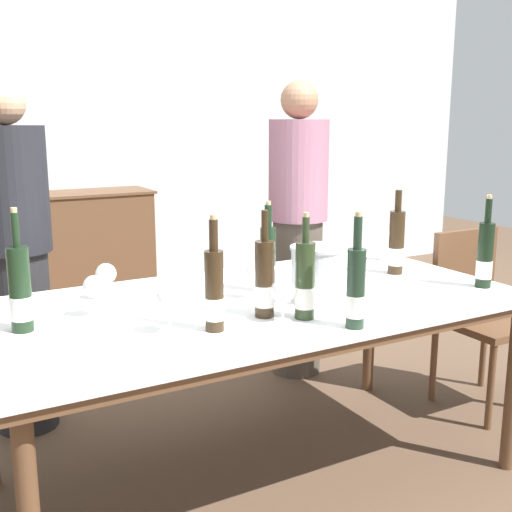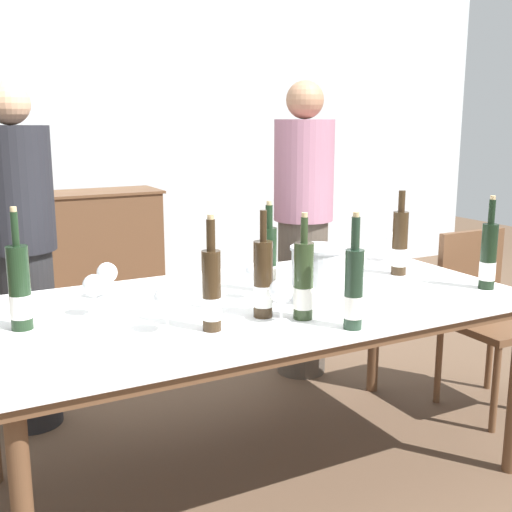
{
  "view_description": "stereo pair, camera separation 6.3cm",
  "coord_description": "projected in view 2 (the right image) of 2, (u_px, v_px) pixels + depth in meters",
  "views": [
    {
      "loc": [
        -1.18,
        -2.1,
        1.46
      ],
      "look_at": [
        0.0,
        0.0,
        0.93
      ],
      "focal_mm": 45.0,
      "sensor_mm": 36.0,
      "label": 1
    },
    {
      "loc": [
        -1.13,
        -2.13,
        1.46
      ],
      "look_at": [
        0.0,
        0.0,
        0.93
      ],
      "focal_mm": 45.0,
      "sensor_mm": 36.0,
      "label": 2
    }
  ],
  "objects": [
    {
      "name": "wine_glass_3",
      "position": [
        392.0,
        241.0,
        3.18
      ],
      "size": [
        0.08,
        0.08,
        0.15
      ],
      "color": "white",
      "rests_on": "dining_table"
    },
    {
      "name": "dining_table",
      "position": [
        256.0,
        315.0,
        2.52
      ],
      "size": [
        2.11,
        1.12,
        0.75
      ],
      "color": "brown",
      "rests_on": "ground_plane"
    },
    {
      "name": "ground_plane",
      "position": [
        256.0,
        476.0,
        2.66
      ],
      "size": [
        12.0,
        12.0,
        0.0
      ],
      "primitive_type": "plane",
      "color": "brown"
    },
    {
      "name": "wine_glass_1",
      "position": [
        166.0,
        300.0,
        2.11
      ],
      "size": [
        0.09,
        0.09,
        0.16
      ],
      "color": "white",
      "rests_on": "dining_table"
    },
    {
      "name": "sideboard_cabinet",
      "position": [
        61.0,
        254.0,
        4.79
      ],
      "size": [
        1.51,
        0.46,
        0.91
      ],
      "color": "brown",
      "rests_on": "ground_plane"
    },
    {
      "name": "wine_bottle_0",
      "position": [
        303.0,
        283.0,
        2.26
      ],
      "size": [
        0.07,
        0.07,
        0.38
      ],
      "color": "#28381E",
      "rests_on": "dining_table"
    },
    {
      "name": "wine_bottle_3",
      "position": [
        269.0,
        260.0,
        2.61
      ],
      "size": [
        0.07,
        0.07,
        0.38
      ],
      "color": "black",
      "rests_on": "dining_table"
    },
    {
      "name": "ice_bucket",
      "position": [
        318.0,
        272.0,
        2.49
      ],
      "size": [
        0.22,
        0.22,
        0.22
      ],
      "color": "silver",
      "rests_on": "dining_table"
    },
    {
      "name": "person_guest_left",
      "position": [
        303.0,
        232.0,
        3.59
      ],
      "size": [
        0.33,
        0.33,
        1.65
      ],
      "color": "#51473D",
      "rests_on": "ground_plane"
    },
    {
      "name": "wine_bottle_1",
      "position": [
        263.0,
        281.0,
        2.28
      ],
      "size": [
        0.07,
        0.07,
        0.39
      ],
      "color": "#332314",
      "rests_on": "dining_table"
    },
    {
      "name": "wine_bottle_4",
      "position": [
        212.0,
        291.0,
        2.13
      ],
      "size": [
        0.06,
        0.06,
        0.39
      ],
      "color": "#332314",
      "rests_on": "dining_table"
    },
    {
      "name": "wine_glass_5",
      "position": [
        107.0,
        274.0,
        2.52
      ],
      "size": [
        0.08,
        0.08,
        0.15
      ],
      "color": "white",
      "rests_on": "dining_table"
    },
    {
      "name": "person_host",
      "position": [
        21.0,
        261.0,
        2.96
      ],
      "size": [
        0.33,
        0.33,
        1.61
      ],
      "color": "#262628",
      "rests_on": "ground_plane"
    },
    {
      "name": "wine_bottle_6",
      "position": [
        354.0,
        290.0,
        2.15
      ],
      "size": [
        0.06,
        0.06,
        0.4
      ],
      "color": "#1E3323",
      "rests_on": "dining_table"
    },
    {
      "name": "wine_bottle_5",
      "position": [
        20.0,
        290.0,
        2.14
      ],
      "size": [
        0.07,
        0.07,
        0.42
      ],
      "color": "black",
      "rests_on": "dining_table"
    },
    {
      "name": "back_wall",
      "position": [
        75.0,
        125.0,
        4.95
      ],
      "size": [
        8.0,
        0.1,
        2.8
      ],
      "color": "silver",
      "rests_on": "ground_plane"
    },
    {
      "name": "wine_glass_2",
      "position": [
        254.0,
        273.0,
        2.52
      ],
      "size": [
        0.08,
        0.08,
        0.15
      ],
      "color": "white",
      "rests_on": "dining_table"
    },
    {
      "name": "wine_bottle_7",
      "position": [
        400.0,
        244.0,
        2.9
      ],
      "size": [
        0.07,
        0.07,
        0.38
      ],
      "color": "#332314",
      "rests_on": "dining_table"
    },
    {
      "name": "wine_glass_4",
      "position": [
        281.0,
        292.0,
        2.22
      ],
      "size": [
        0.09,
        0.09,
        0.16
      ],
      "color": "white",
      "rests_on": "dining_table"
    },
    {
      "name": "wine_glass_0",
      "position": [
        94.0,
        287.0,
        2.3
      ],
      "size": [
        0.08,
        0.08,
        0.15
      ],
      "color": "white",
      "rests_on": "dining_table"
    },
    {
      "name": "chair_right_end",
      "position": [
        484.0,
        307.0,
        3.24
      ],
      "size": [
        0.42,
        0.42,
        0.89
      ],
      "color": "brown",
      "rests_on": "ground_plane"
    },
    {
      "name": "wine_bottle_2",
      "position": [
        488.0,
        257.0,
        2.66
      ],
      "size": [
        0.07,
        0.07,
        0.39
      ],
      "color": "black",
      "rests_on": "dining_table"
    }
  ]
}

